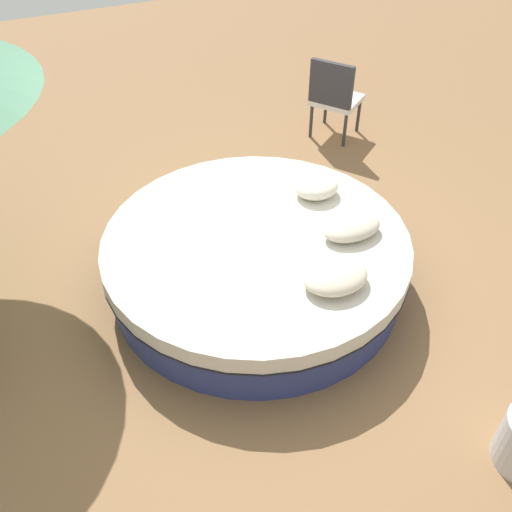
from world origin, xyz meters
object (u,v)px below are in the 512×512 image
(throw_pillow_1, at_px, (352,228))
(round_bed, at_px, (256,260))
(throw_pillow_0, at_px, (335,276))
(throw_pillow_2, at_px, (316,187))
(patio_chair, at_px, (334,94))

(throw_pillow_1, bearing_deg, round_bed, -21.98)
(throw_pillow_0, bearing_deg, throw_pillow_1, -133.29)
(throw_pillow_2, relative_size, patio_chair, 0.41)
(throw_pillow_2, bearing_deg, throw_pillow_1, 88.45)
(throw_pillow_1, relative_size, patio_chair, 0.52)
(round_bed, bearing_deg, throw_pillow_0, 112.08)
(patio_chair, bearing_deg, throw_pillow_0, -65.79)
(throw_pillow_2, xyz_separation_m, patio_chair, (-1.15, -1.63, -0.04))
(round_bed, relative_size, patio_chair, 2.62)
(throw_pillow_0, relative_size, throw_pillow_1, 1.00)
(throw_pillow_1, distance_m, throw_pillow_2, 0.63)
(round_bed, height_order, patio_chair, patio_chair)
(throw_pillow_0, bearing_deg, round_bed, -67.92)
(round_bed, distance_m, throw_pillow_1, 0.85)
(throw_pillow_0, height_order, patio_chair, patio_chair)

